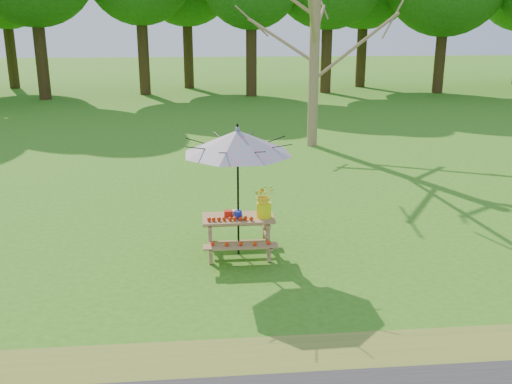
{
  "coord_description": "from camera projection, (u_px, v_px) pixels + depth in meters",
  "views": [
    {
      "loc": [
        0.69,
        -8.52,
        3.8
      ],
      "look_at": [
        1.56,
        0.52,
        1.1
      ],
      "focal_mm": 40.0,
      "sensor_mm": 36.0,
      "label": 1
    }
  ],
  "objects": [
    {
      "name": "drygrass_strip",
      "position": [
        147.0,
        371.0,
        6.48
      ],
      "size": [
        120.0,
        1.2,
        0.01
      ],
      "primitive_type": "cube",
      "color": "olive",
      "rests_on": "ground"
    },
    {
      "name": "tomatoes_row",
      "position": [
        230.0,
        219.0,
        9.38
      ],
      "size": [
        0.77,
        0.13,
        0.07
      ],
      "primitive_type": null,
      "color": "red",
      "rests_on": "picnic_table"
    },
    {
      "name": "produce_bins",
      "position": [
        234.0,
        214.0,
        9.58
      ],
      "size": [
        0.29,
        0.35,
        0.13
      ],
      "color": "red",
      "rests_on": "picnic_table"
    },
    {
      "name": "patio_umbrella",
      "position": [
        238.0,
        142.0,
        9.21
      ],
      "size": [
        2.4,
        2.4,
        2.25
      ],
      "color": "black",
      "rests_on": "ground"
    },
    {
      "name": "ground",
      "position": [
        163.0,
        269.0,
        9.15
      ],
      "size": [
        120.0,
        120.0,
        0.0
      ],
      "primitive_type": "plane",
      "color": "#377316",
      "rests_on": "ground"
    },
    {
      "name": "picnic_table",
      "position": [
        238.0,
        236.0,
        9.67
      ],
      "size": [
        1.2,
        1.32,
        0.67
      ],
      "color": "#A96C4C",
      "rests_on": "ground"
    },
    {
      "name": "flower_bucket",
      "position": [
        264.0,
        200.0,
        9.49
      ],
      "size": [
        0.37,
        0.33,
        0.56
      ],
      "color": "#F3F90D",
      "rests_on": "picnic_table"
    }
  ]
}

